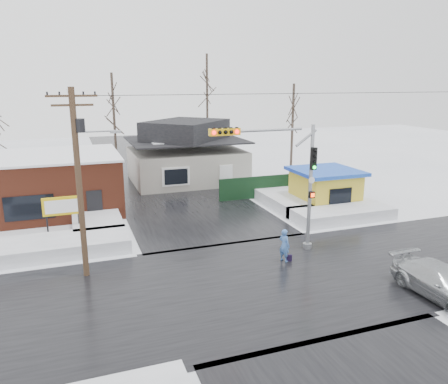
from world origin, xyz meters
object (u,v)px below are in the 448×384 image
object	(u,v)px
marquee_sign	(62,207)
kiosk	(325,188)
traffic_signal	(286,172)
car	(442,283)
pedestrian	(284,246)
utility_pole	(80,173)

from	to	relation	value
marquee_sign	kiosk	bearing A→B (deg)	1.55
marquee_sign	kiosk	world-z (taller)	kiosk
traffic_signal	kiosk	size ratio (longest dim) A/B	1.52
traffic_signal	marquee_sign	size ratio (longest dim) A/B	2.75
traffic_signal	car	bearing A→B (deg)	-59.70
car	marquee_sign	bearing A→B (deg)	136.69
kiosk	pedestrian	bearing A→B (deg)	-132.85
pedestrian	marquee_sign	bearing A→B (deg)	30.98
utility_pole	car	size ratio (longest dim) A/B	1.86
kiosk	pedestrian	distance (m)	11.20
pedestrian	car	world-z (taller)	pedestrian
marquee_sign	pedestrian	size ratio (longest dim) A/B	1.44
marquee_sign	pedestrian	distance (m)	13.38
utility_pole	kiosk	bearing A→B (deg)	20.44
traffic_signal	pedestrian	distance (m)	3.88
pedestrian	kiosk	bearing A→B (deg)	-66.61
kiosk	car	world-z (taller)	kiosk
traffic_signal	pedestrian	bearing A→B (deg)	-114.70
marquee_sign	car	world-z (taller)	marquee_sign
pedestrian	utility_pole	bearing A→B (deg)	56.38
traffic_signal	utility_pole	world-z (taller)	utility_pole
utility_pole	kiosk	xyz separation A→B (m)	(17.43, 6.49, -3.65)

